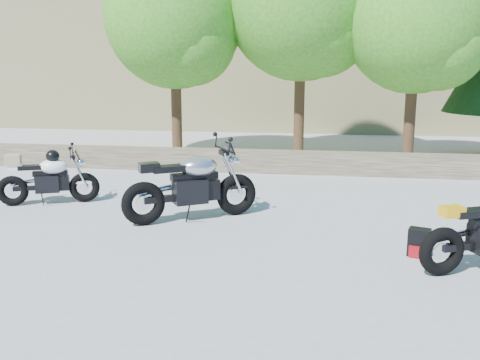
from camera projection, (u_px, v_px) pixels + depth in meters
The scene contains 8 objects.
ground at pixel (215, 247), 7.45m from camera, with size 90.00×90.00×0.00m, color #939398.
stone_wall at pixel (260, 161), 12.71m from camera, with size 22.00×0.55×0.50m, color #463A2F.
tree_decid_left at pixel (178, 20), 13.94m from camera, with size 3.67×3.67×5.62m.
tree_decid_mid at pixel (306, 4), 13.75m from camera, with size 4.08×4.08×6.24m.
tree_decid_right at pixel (421, 22), 12.87m from camera, with size 3.54×3.54×5.41m.
silver_bike at pixel (192, 186), 8.66m from camera, with size 2.04×1.35×1.15m.
white_bike at pixel (48, 178), 9.67m from camera, with size 1.72×0.84×1.00m.
backpack at pixel (419, 243), 7.06m from camera, with size 0.32×0.30×0.37m.
Camera 1 is at (1.42, -6.95, 2.47)m, focal length 40.00 mm.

